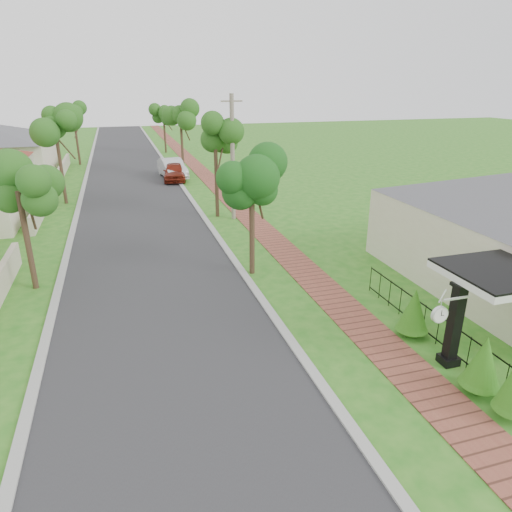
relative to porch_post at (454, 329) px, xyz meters
name	(u,v)px	position (x,y,z in m)	size (l,w,h in m)	color
ground	(287,371)	(-4.55, 1.00, -1.12)	(160.00, 160.00, 0.00)	#266F1A
road	(137,206)	(-7.55, 21.00, -1.12)	(7.00, 120.00, 0.02)	#28282B
kerb_right	(193,202)	(-3.90, 21.00, -1.12)	(0.30, 120.00, 0.10)	#9E9E99
kerb_left	(78,210)	(-11.20, 21.00, -1.12)	(0.30, 120.00, 0.10)	#9E9E99
sidewalk	(230,199)	(-1.30, 21.00, -1.12)	(1.50, 120.00, 0.03)	brown
porch_post	(454,329)	(0.00, 0.00, 0.00)	(0.48, 0.48, 2.52)	black
picket_fence	(438,328)	(0.35, 1.00, -0.59)	(0.03, 8.02, 1.00)	black
street_trees	(129,125)	(-7.42, 27.84, 3.42)	(10.70, 37.65, 5.89)	#382619
hedge_row	(464,350)	(-0.10, -0.60, -0.29)	(0.89, 4.85, 1.97)	#136013
parked_car_red	(174,172)	(-4.15, 28.50, -0.40)	(1.70, 4.24, 1.44)	maroon
parked_car_white	(172,168)	(-4.15, 29.75, -0.33)	(1.66, 4.77, 1.57)	silver
near_tree	(252,181)	(-3.51, 8.00, 2.78)	(1.91, 1.91, 4.91)	#382619
utility_pole	(233,158)	(-2.25, 16.20, 2.44)	(1.20, 0.24, 7.00)	gray
station_clock	(441,313)	(-0.87, -0.40, 0.83)	(1.08, 0.13, 0.66)	silver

